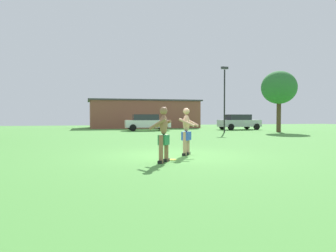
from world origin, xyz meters
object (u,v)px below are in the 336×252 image
(frisbee, at_px, (173,160))
(lamp_post, at_px, (224,92))
(player_in_blue, at_px, (187,130))
(car_white_near_post, at_px, (147,122))
(tree_right_field, at_px, (279,88))
(player_near, at_px, (163,133))
(car_silver_mid_lot, at_px, (239,122))

(frisbee, distance_m, lamp_post, 18.28)
(player_in_blue, bearing_deg, car_white_near_post, 83.37)
(player_in_blue, xyz_separation_m, frisbee, (-0.82, -1.12, -0.87))
(player_in_blue, height_order, tree_right_field, tree_right_field)
(lamp_post, bearing_deg, car_white_near_post, 137.40)
(car_white_near_post, relative_size, tree_right_field, 0.82)
(player_near, height_order, car_white_near_post, player_near)
(tree_right_field, bearing_deg, player_in_blue, -132.89)
(car_silver_mid_lot, xyz_separation_m, lamp_post, (-3.96, -5.10, 2.63))
(player_in_blue, distance_m, lamp_post, 16.77)
(frisbee, distance_m, car_silver_mid_lot, 24.38)
(tree_right_field, bearing_deg, lamp_post, 174.03)
(frisbee, height_order, lamp_post, lamp_post)
(car_white_near_post, bearing_deg, player_in_blue, -96.63)
(player_near, xyz_separation_m, frisbee, (0.40, 0.45, -0.86))
(car_white_near_post, height_order, tree_right_field, tree_right_field)
(car_white_near_post, distance_m, lamp_post, 8.23)
(frisbee, distance_m, tree_right_field, 20.82)
(player_in_blue, distance_m, car_silver_mid_lot, 22.98)
(player_near, relative_size, player_in_blue, 0.99)
(player_near, relative_size, car_silver_mid_lot, 0.37)
(car_white_near_post, bearing_deg, car_silver_mid_lot, -1.05)
(player_near, height_order, car_silver_mid_lot, player_near)
(frisbee, height_order, car_white_near_post, car_white_near_post)
(player_near, distance_m, tree_right_field, 21.27)
(player_near, relative_size, car_white_near_post, 0.38)
(frisbee, bearing_deg, player_near, -131.88)
(player_near, bearing_deg, car_white_near_post, 80.63)
(player_in_blue, relative_size, tree_right_field, 0.31)
(player_near, distance_m, car_white_near_post, 21.63)
(lamp_post, relative_size, tree_right_field, 1.05)
(frisbee, relative_size, car_white_near_post, 0.06)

